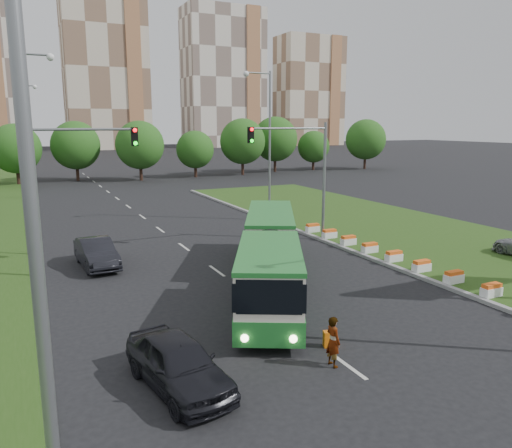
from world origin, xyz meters
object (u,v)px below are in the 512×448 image
traffic_mast_left (61,174)px  articulated_bus (263,254)px  car_left_far (96,253)px  car_left_near (178,363)px  traffic_mast_median (304,163)px  pedestrian (333,341)px  shopping_trolley (328,339)px

traffic_mast_left → articulated_bus: (8.58, -6.26, -3.73)m
car_left_far → car_left_near: bearing=-92.7°
traffic_mast_median → traffic_mast_left: size_ratio=1.00×
traffic_mast_median → pedestrian: (-8.23, -15.85, -4.49)m
articulated_bus → shopping_trolley: bearing=-70.4°
articulated_bus → car_left_near: articulated_bus is taller
traffic_mast_median → traffic_mast_left: bearing=-176.2°
traffic_mast_median → pedestrian: size_ratio=4.66×
shopping_trolley → car_left_near: bearing=-157.1°
traffic_mast_median → car_left_far: bearing=-178.6°
articulated_bus → car_left_far: 9.88m
traffic_mast_median → car_left_far: size_ratio=1.66×
traffic_mast_median → traffic_mast_left: same height
traffic_mast_median → traffic_mast_left: (-15.16, -1.00, 0.00)m
traffic_mast_left → shopping_trolley: traffic_mast_left is taller
car_left_far → shopping_trolley: 15.47m
car_left_near → pedestrian: bearing=-18.6°
traffic_mast_left → shopping_trolley: bearing=-60.8°
articulated_bus → pedestrian: bearing=-73.7°
traffic_mast_median → car_left_far: 14.31m
pedestrian → shopping_trolley: 1.55m
traffic_mast_left → car_left_far: traffic_mast_left is taller
traffic_mast_median → shopping_trolley: bearing=-117.4°
traffic_mast_left → car_left_far: size_ratio=1.66×
articulated_bus → pedestrian: size_ratio=9.34×
traffic_mast_left → car_left_near: bearing=-82.2°
articulated_bus → car_left_far: size_ratio=3.32×
car_left_far → shopping_trolley: bearing=-71.1°
car_left_near → pedestrian: pedestrian is taller
pedestrian → shopping_trolley: bearing=-30.6°
car_left_far → pedestrian: pedestrian is taller
articulated_bus → car_left_far: articulated_bus is taller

